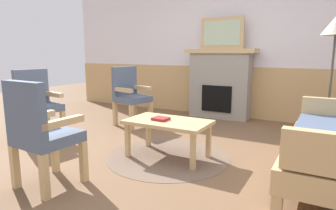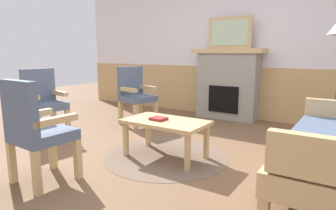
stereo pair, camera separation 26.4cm
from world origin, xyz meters
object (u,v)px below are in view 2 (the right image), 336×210
at_px(couch, 331,145).
at_px(armchair_front_left, 35,128).
at_px(coffee_table, 166,125).
at_px(fireplace, 228,83).
at_px(armchair_by_window_left, 43,100).
at_px(armchair_near_fireplace, 135,93).
at_px(framed_picture, 230,33).
at_px(book_on_table, 158,119).

xyz_separation_m(couch, armchair_front_left, (-2.27, -1.43, 0.14)).
bearing_deg(couch, coffee_table, -173.69).
distance_m(fireplace, armchair_by_window_left, 3.14).
xyz_separation_m(fireplace, armchair_near_fireplace, (-1.14, -1.28, -0.11)).
relative_size(couch, armchair_near_fireplace, 1.84).
bearing_deg(armchair_by_window_left, framed_picture, 55.09).
xyz_separation_m(fireplace, couch, (1.86, -2.15, -0.26)).
bearing_deg(armchair_near_fireplace, coffee_table, -38.39).
bearing_deg(armchair_front_left, book_on_table, 66.99).
bearing_deg(armchair_front_left, coffee_table, 64.41).
height_order(framed_picture, coffee_table, framed_picture).
bearing_deg(armchair_near_fireplace, fireplace, 48.45).
xyz_separation_m(fireplace, armchair_by_window_left, (-1.79, -2.57, -0.11)).
relative_size(book_on_table, armchair_near_fireplace, 0.18).
distance_m(fireplace, armchair_front_left, 3.60).
bearing_deg(coffee_table, fireplace, 94.61).
xyz_separation_m(couch, book_on_table, (-1.75, -0.21, 0.06)).
bearing_deg(armchair_near_fireplace, armchair_by_window_left, -117.02).
relative_size(framed_picture, couch, 0.44).
xyz_separation_m(fireplace, coffee_table, (0.19, -2.33, -0.27)).
height_order(fireplace, book_on_table, fireplace).
bearing_deg(coffee_table, couch, 6.31).
bearing_deg(fireplace, armchair_by_window_left, -124.91).
bearing_deg(armchair_by_window_left, couch, 6.59).
relative_size(book_on_table, armchair_front_left, 0.18).
height_order(book_on_table, armchair_front_left, armchair_front_left).
height_order(armchair_by_window_left, armchair_front_left, same).
xyz_separation_m(couch, armchair_near_fireplace, (-3.00, 0.87, 0.14)).
distance_m(framed_picture, coffee_table, 2.62).
bearing_deg(framed_picture, book_on_table, -87.37).
distance_m(framed_picture, book_on_table, 2.61).
bearing_deg(framed_picture, armchair_front_left, -96.48).
distance_m(book_on_table, armchair_near_fireplace, 1.65).
xyz_separation_m(fireplace, framed_picture, (0.00, 0.00, 0.91)).
bearing_deg(armchair_near_fireplace, armchair_front_left, -72.29).
height_order(fireplace, armchair_by_window_left, fireplace).
relative_size(couch, coffee_table, 1.87).
bearing_deg(armchair_front_left, framed_picture, 83.52).
relative_size(fireplace, armchair_by_window_left, 1.33).
bearing_deg(armchair_near_fireplace, framed_picture, 48.45).
height_order(couch, armchair_near_fireplace, same).
xyz_separation_m(coffee_table, armchair_near_fireplace, (-1.33, 1.05, 0.15)).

